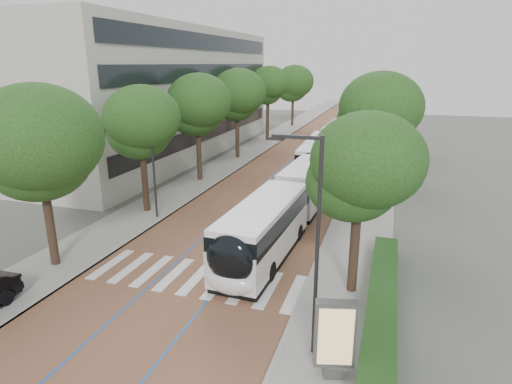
# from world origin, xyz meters

# --- Properties ---
(ground) EXTENTS (160.00, 160.00, 0.00)m
(ground) POSITION_xyz_m (0.00, 0.00, 0.00)
(ground) COLOR #51544C
(ground) RESTS_ON ground
(road) EXTENTS (11.00, 140.00, 0.02)m
(road) POSITION_xyz_m (0.00, 40.00, 0.01)
(road) COLOR brown
(road) RESTS_ON ground
(sidewalk_left) EXTENTS (4.00, 140.00, 0.12)m
(sidewalk_left) POSITION_xyz_m (-7.50, 40.00, 0.06)
(sidewalk_left) COLOR gray
(sidewalk_left) RESTS_ON ground
(sidewalk_right) EXTENTS (4.00, 140.00, 0.12)m
(sidewalk_right) POSITION_xyz_m (7.50, 40.00, 0.06)
(sidewalk_right) COLOR gray
(sidewalk_right) RESTS_ON ground
(kerb_left) EXTENTS (0.20, 140.00, 0.14)m
(kerb_left) POSITION_xyz_m (-5.60, 40.00, 0.06)
(kerb_left) COLOR gray
(kerb_left) RESTS_ON ground
(kerb_right) EXTENTS (0.20, 140.00, 0.14)m
(kerb_right) POSITION_xyz_m (5.60, 40.00, 0.06)
(kerb_right) COLOR gray
(kerb_right) RESTS_ON ground
(zebra_crossing) EXTENTS (10.55, 3.60, 0.01)m
(zebra_crossing) POSITION_xyz_m (0.20, 1.00, 0.03)
(zebra_crossing) COLOR silver
(zebra_crossing) RESTS_ON ground
(lane_line_left) EXTENTS (0.12, 126.00, 0.01)m
(lane_line_left) POSITION_xyz_m (-1.60, 40.00, 0.02)
(lane_line_left) COLOR #2151A8
(lane_line_left) RESTS_ON road
(lane_line_right) EXTENTS (0.12, 126.00, 0.01)m
(lane_line_right) POSITION_xyz_m (1.60, 40.00, 0.02)
(lane_line_right) COLOR #2151A8
(lane_line_right) RESTS_ON road
(office_building) EXTENTS (18.11, 40.00, 14.00)m
(office_building) POSITION_xyz_m (-19.47, 28.00, 7.00)
(office_building) COLOR #A3A197
(office_building) RESTS_ON ground
(hedge) EXTENTS (1.20, 14.00, 0.80)m
(hedge) POSITION_xyz_m (9.10, 0.00, 0.52)
(hedge) COLOR #1D4016
(hedge) RESTS_ON sidewalk_right
(streetlight_near) EXTENTS (1.82, 0.20, 8.00)m
(streetlight_near) POSITION_xyz_m (6.62, -3.00, 4.82)
(streetlight_near) COLOR #28282A
(streetlight_near) RESTS_ON sidewalk_right
(streetlight_far) EXTENTS (1.82, 0.20, 8.00)m
(streetlight_far) POSITION_xyz_m (6.62, 22.00, 4.82)
(streetlight_far) COLOR #28282A
(streetlight_far) RESTS_ON sidewalk_right
(lamp_post_left) EXTENTS (0.14, 0.14, 8.00)m
(lamp_post_left) POSITION_xyz_m (-6.10, 8.00, 4.12)
(lamp_post_left) COLOR #28282A
(lamp_post_left) RESTS_ON sidewalk_left
(trees_left) EXTENTS (6.28, 61.18, 9.47)m
(trees_left) POSITION_xyz_m (-7.50, 25.92, 6.60)
(trees_left) COLOR black
(trees_left) RESTS_ON ground
(trees_right) EXTENTS (5.61, 47.09, 9.24)m
(trees_right) POSITION_xyz_m (7.70, 22.87, 6.25)
(trees_right) COLOR black
(trees_right) RESTS_ON ground
(lead_bus) EXTENTS (3.29, 18.49, 3.20)m
(lead_bus) POSITION_xyz_m (2.91, 8.05, 1.63)
(lead_bus) COLOR black
(lead_bus) RESTS_ON ground
(bus_queued_0) EXTENTS (2.98, 12.48, 3.20)m
(bus_queued_0) POSITION_xyz_m (2.25, 23.77, 1.62)
(bus_queued_0) COLOR silver
(bus_queued_0) RESTS_ON ground
(bus_queued_1) EXTENTS (2.78, 12.45, 3.20)m
(bus_queued_1) POSITION_xyz_m (2.49, 36.89, 1.62)
(bus_queued_1) COLOR silver
(bus_queued_1) RESTS_ON ground
(ad_panel) EXTENTS (1.41, 0.70, 2.82)m
(ad_panel) POSITION_xyz_m (7.67, -4.02, 1.60)
(ad_panel) COLOR #59595B
(ad_panel) RESTS_ON sidewalk_right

